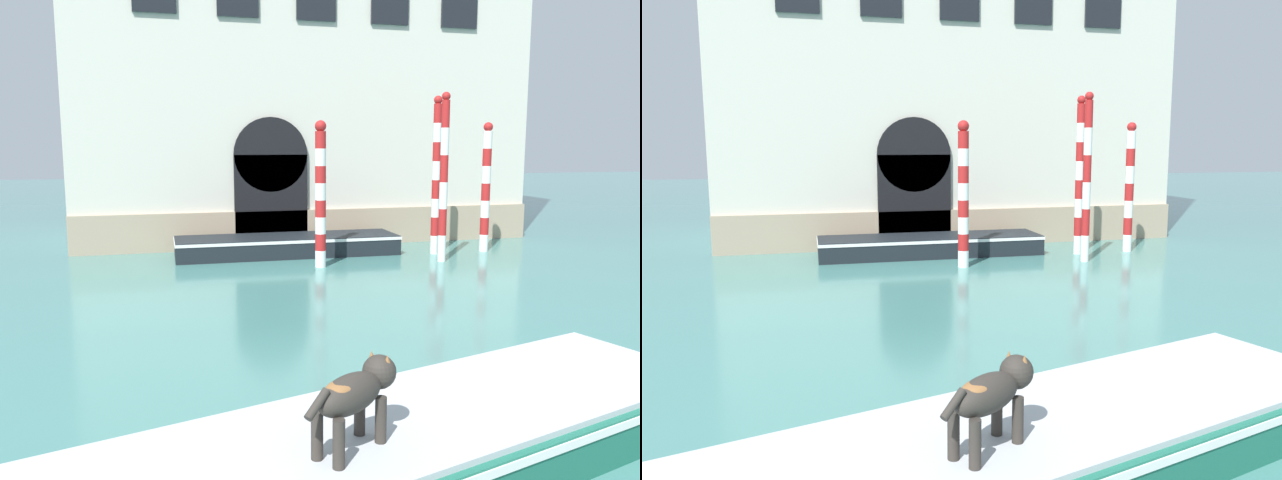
# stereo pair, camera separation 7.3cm
# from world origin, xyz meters

# --- Properties ---
(boat_foreground) EXTENTS (8.06, 4.07, 0.54)m
(boat_foreground) POSITION_xyz_m (0.82, 6.63, 0.29)
(boat_foreground) COLOR #1E6651
(boat_foreground) RESTS_ON ground_plane
(dog_on_deck) EXTENTS (0.95, 0.73, 0.73)m
(dog_on_deck) POSITION_xyz_m (0.37, 6.23, 1.02)
(dog_on_deck) COLOR #332D28
(dog_on_deck) RESTS_ON boat_foreground
(boat_moored_near_palazzo) EXTENTS (6.13, 1.67, 0.54)m
(boat_moored_near_palazzo) POSITION_xyz_m (2.29, 18.27, 0.28)
(boat_moored_near_palazzo) COLOR black
(boat_moored_near_palazzo) RESTS_ON ground_plane
(mooring_pole_0) EXTENTS (0.26, 0.26, 3.64)m
(mooring_pole_0) POSITION_xyz_m (7.85, 17.43, 1.84)
(mooring_pole_0) COLOR white
(mooring_pole_0) RESTS_ON ground_plane
(mooring_pole_1) EXTENTS (0.22, 0.22, 4.35)m
(mooring_pole_1) POSITION_xyz_m (6.00, 16.32, 2.19)
(mooring_pole_1) COLOR white
(mooring_pole_1) RESTS_ON ground_plane
(mooring_pole_2) EXTENTS (0.28, 0.28, 3.61)m
(mooring_pole_2) POSITION_xyz_m (2.74, 16.38, 1.83)
(mooring_pole_2) COLOR white
(mooring_pole_2) RESTS_ON ground_plane
(mooring_pole_3) EXTENTS (0.23, 0.23, 4.34)m
(mooring_pole_3) POSITION_xyz_m (6.30, 17.43, 2.19)
(mooring_pole_3) COLOR white
(mooring_pole_3) RESTS_ON ground_plane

